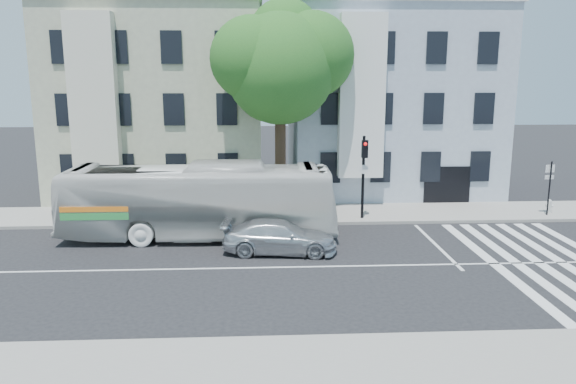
{
  "coord_description": "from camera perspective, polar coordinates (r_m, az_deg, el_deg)",
  "views": [
    {
      "loc": [
        -1.1,
        -20.35,
        7.23
      ],
      "look_at": [
        0.09,
        2.58,
        2.4
      ],
      "focal_mm": 35.0,
      "sensor_mm": 36.0,
      "label": 1
    }
  ],
  "objects": [
    {
      "name": "building_right",
      "position": [
        36.31,
        10.05,
        8.97
      ],
      "size": [
        12.0,
        10.0,
        11.0
      ],
      "primitive_type": "cube",
      "color": "#97A2B4",
      "rests_on": "ground"
    },
    {
      "name": "traffic_signal",
      "position": [
        27.86,
        7.7,
        2.55
      ],
      "size": [
        0.45,
        0.53,
        4.28
      ],
      "rotation": [
        0.0,
        0.0,
        0.06
      ],
      "color": "black",
      "rests_on": "ground"
    },
    {
      "name": "sidewalk_near",
      "position": [
        14.32,
        1.93,
        -18.11
      ],
      "size": [
        80.0,
        4.0,
        0.15
      ],
      "primitive_type": "cube",
      "color": "gray",
      "rests_on": "ground"
    },
    {
      "name": "hedge",
      "position": [
        28.26,
        -11.01,
        -2.13
      ],
      "size": [
        8.37,
        3.29,
        0.7
      ],
      "primitive_type": null,
      "rotation": [
        0.0,
        0.0,
        -0.3
      ],
      "color": "#356821",
      "rests_on": "sidewalk_far"
    },
    {
      "name": "fire_hydrant",
      "position": [
        32.27,
        25.02,
        -1.28
      ],
      "size": [
        0.4,
        0.23,
        0.7
      ],
      "rotation": [
        0.0,
        0.0,
        -0.22
      ],
      "color": "#BABAB5",
      "rests_on": "sidewalk_far"
    },
    {
      "name": "ground",
      "position": [
        21.63,
        0.12,
        -7.65
      ],
      "size": [
        120.0,
        120.0,
        0.0
      ],
      "primitive_type": "plane",
      "color": "black",
      "rests_on": "ground"
    },
    {
      "name": "sedan",
      "position": [
        23.13,
        -0.85,
        -4.57
      ],
      "size": [
        2.38,
        4.86,
        1.36
      ],
      "primitive_type": "imported",
      "rotation": [
        0.0,
        0.0,
        1.47
      ],
      "color": "silver",
      "rests_on": "ground"
    },
    {
      "name": "sidewalk_far",
      "position": [
        29.26,
        -0.73,
        -2.28
      ],
      "size": [
        80.0,
        4.0,
        0.15
      ],
      "primitive_type": "cube",
      "color": "gray",
      "rests_on": "ground"
    },
    {
      "name": "street_tree",
      "position": [
        29.12,
        -0.71,
        13.06
      ],
      "size": [
        7.3,
        5.9,
        11.1
      ],
      "color": "#2D2116",
      "rests_on": "ground"
    },
    {
      "name": "far_sign_pole",
      "position": [
        31.47,
        25.04,
        0.98
      ],
      "size": [
        0.5,
        0.2,
        2.78
      ],
      "rotation": [
        0.0,
        0.0,
        0.18
      ],
      "color": "black",
      "rests_on": "sidewalk_far"
    },
    {
      "name": "bus",
      "position": [
        25.29,
        -9.02,
        -0.91
      ],
      "size": [
        3.06,
        12.22,
        3.39
      ],
      "primitive_type": "imported",
      "rotation": [
        0.0,
        0.0,
        1.55
      ],
      "color": "silver",
      "rests_on": "ground"
    },
    {
      "name": "building_left",
      "position": [
        35.88,
        -12.58,
        8.83
      ],
      "size": [
        12.0,
        10.0,
        11.0
      ],
      "primitive_type": "cube",
      "color": "#9FA187",
      "rests_on": "ground"
    }
  ]
}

